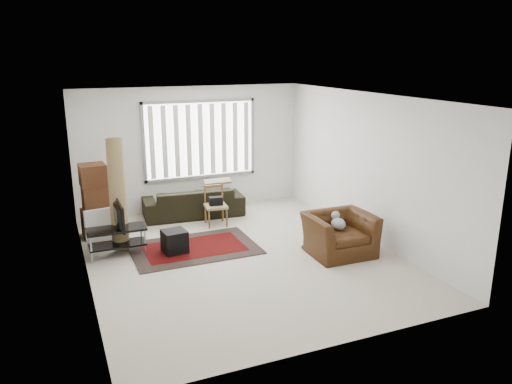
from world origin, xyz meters
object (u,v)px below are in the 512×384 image
Objects in this scene: armchair at (340,231)px; side_chair at (216,204)px; moving_boxes at (96,203)px; sofa at (193,198)px; tv_stand at (117,236)px.

side_chair is at bearing 124.11° from armchair.
moving_boxes reaches higher than sofa.
armchair is at bearing -51.00° from side_chair.
moving_boxes reaches higher than armchair.
armchair reaches higher than side_chair.
moving_boxes is 2.08m from sofa.
armchair is (3.75, -2.54, -0.24)m from moving_boxes.
tv_stand is at bearing -151.33° from side_chair.
side_chair reaches higher than tv_stand.
moving_boxes reaches higher than side_chair.
armchair is at bearing -21.69° from tv_stand.
tv_stand is 0.71× the size of moving_boxes.
sofa is at bearing 121.07° from armchair.
tv_stand is 2.42m from sofa.
moving_boxes is (-0.20, 1.13, 0.29)m from tv_stand.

